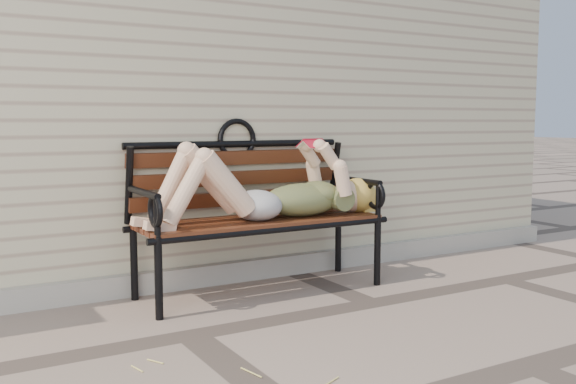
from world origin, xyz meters
TOP-DOWN VIEW (x-y plane):
  - ground at (0.00, 0.00)m, footprint 80.00×80.00m
  - house_wall at (0.00, 3.00)m, footprint 8.00×4.00m
  - foundation_strip at (0.00, 0.97)m, footprint 8.00×0.10m
  - garden_bench at (0.76, 0.73)m, footprint 1.86×0.74m
  - reading_woman at (0.77, 0.58)m, footprint 1.75×0.40m

SIDE VIEW (x-z plane):
  - ground at x=0.00m, z-range 0.00..0.00m
  - foundation_strip at x=0.00m, z-range 0.00..0.15m
  - garden_bench at x=0.76m, z-range 0.07..1.27m
  - reading_woman at x=0.77m, z-range 0.44..0.99m
  - house_wall at x=0.00m, z-range 0.00..3.00m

